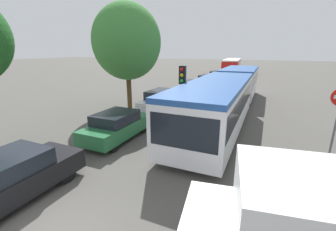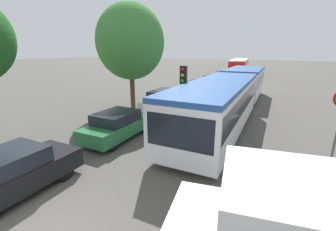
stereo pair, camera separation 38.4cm
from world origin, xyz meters
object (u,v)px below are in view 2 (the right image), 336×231
queued_car_silver (214,82)px  queued_car_navy (224,77)px  queued_car_black (8,174)px  traffic_light (183,84)px  queued_car_green (118,125)px  articulated_bus (232,91)px  queued_car_white (166,101)px  city_bus_rear (239,65)px  tree_left_mid (129,44)px  queued_car_graphite (198,89)px

queued_car_silver → queued_car_navy: bearing=1.4°
queued_car_black → traffic_light: traffic_light is taller
queued_car_green → traffic_light: traffic_light is taller
traffic_light → articulated_bus: bearing=157.5°
queued_car_green → queued_car_white: bearing=1.6°
queued_car_navy → queued_car_black: bearing=179.8°
city_bus_rear → traffic_light: 32.70m
articulated_bus → queued_car_green: (-4.05, -6.85, -0.84)m
queued_car_green → traffic_light: size_ratio=1.14×
queued_car_white → city_bus_rear: bearing=-0.0°
queued_car_white → tree_left_mid: tree_left_mid is taller
articulated_bus → queued_car_navy: (-3.78, 14.99, -0.77)m
queued_car_black → queued_car_green: bearing=0.2°
queued_car_green → queued_car_navy: bearing=-0.2°
queued_car_silver → articulated_bus: bearing=-158.3°
queued_car_white → queued_car_navy: 16.39m
queued_car_silver → traffic_light: traffic_light is taller
queued_car_black → queued_car_green: size_ratio=1.02×
queued_car_white → tree_left_mid: 4.57m
articulated_bus → tree_left_mid: bearing=-75.0°
queued_car_green → traffic_light: (2.43, 2.30, 1.82)m
queued_car_green → queued_car_navy: queued_car_navy is taller
queued_car_graphite → queued_car_navy: queued_car_graphite is taller
queued_car_navy → articulated_bus: bearing=-165.4°
city_bus_rear → queued_car_silver: city_bus_rear is taller
queued_car_silver → city_bus_rear: bearing=1.2°
traffic_light → tree_left_mid: (-5.10, 2.77, 2.03)m
articulated_bus → queued_car_graphite: (-3.70, 4.17, -0.75)m
queued_car_white → queued_car_navy: (0.38, 16.38, -0.02)m
articulated_bus → queued_car_navy: bearing=-165.6°
queued_car_black → queued_car_silver: bearing=-0.6°
city_bus_rear → traffic_light: traffic_light is taller
city_bus_rear → tree_left_mid: tree_left_mid is taller
city_bus_rear → queued_car_black: size_ratio=2.96×
queued_car_black → queued_car_green: (0.03, 4.98, -0.02)m
city_bus_rear → queued_car_green: bearing=175.4°
city_bus_rear → queued_car_silver: size_ratio=2.69×
city_bus_rear → queued_car_graphite: (0.21, -23.89, -0.68)m
queued_car_black → queued_car_silver: 21.32m
traffic_light → tree_left_mid: size_ratio=0.47×
queued_car_silver → queued_car_black: bearing=179.4°
queued_car_white → traffic_light: traffic_light is taller
traffic_light → tree_left_mid: bearing=-121.3°
queued_car_navy → city_bus_rear: bearing=1.0°
queued_car_green → queued_car_silver: 16.34m
queued_car_navy → queued_car_silver: bearing=-178.6°
queued_car_green → traffic_light: bearing=-46.0°
queued_car_white → tree_left_mid: (-2.57, -0.38, 3.76)m
queued_car_black → tree_left_mid: 11.08m
queued_car_navy → traffic_light: traffic_light is taller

